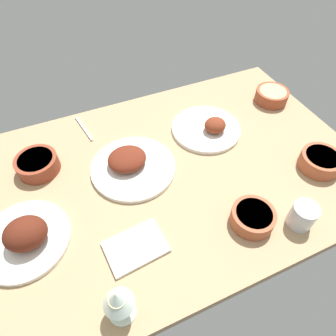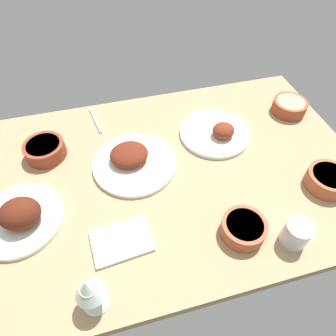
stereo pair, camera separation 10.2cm
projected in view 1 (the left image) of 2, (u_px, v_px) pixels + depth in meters
dining_table at (168, 175)px, 104.69cm from camera, size 140.00×90.00×4.00cm
plate_far_side at (25, 237)px, 83.30cm from camera, size 26.76×26.76×10.08cm
plate_center_main at (208, 128)px, 115.74cm from camera, size 27.43×27.43×6.98cm
plate_near_viewer at (131, 164)px, 102.61cm from camera, size 29.98×29.98×7.01cm
bowl_cream at (37, 164)px, 101.42cm from camera, size 14.49×14.49×5.74cm
bowl_soup at (320, 161)px, 102.35cm from camera, size 14.07×14.07×5.65cm
bowl_potatoes at (253, 217)px, 87.92cm from camera, size 13.30×13.30×5.20cm
bowl_pasta at (272, 95)px, 127.57cm from camera, size 14.03×14.03×5.32cm
wine_glass at (118, 300)px, 65.82cm from camera, size 7.60×7.60×14.00cm
water_tumbler at (302, 216)px, 86.79cm from camera, size 7.63×7.63×8.21cm
folded_napkin at (136, 247)px, 84.05cm from camera, size 18.09×13.34×1.20cm
fork_loose at (84, 128)px, 117.37cm from camera, size 3.70×16.54×0.80cm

